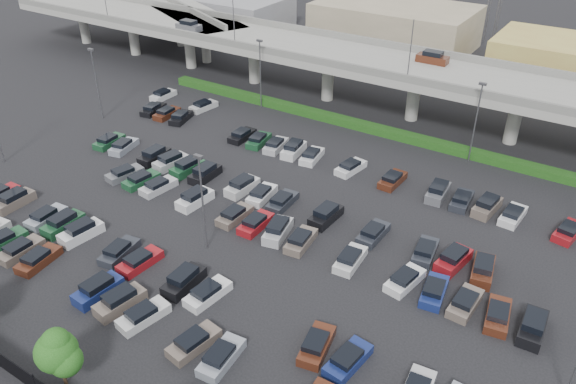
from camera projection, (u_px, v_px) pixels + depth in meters
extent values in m
plane|color=black|center=(254.00, 210.00, 61.01)|extent=(280.00, 280.00, 0.00)
cube|color=gray|center=(384.00, 65.00, 80.17)|extent=(150.00, 13.00, 1.10)
cube|color=slate|center=(365.00, 70.00, 75.14)|extent=(150.00, 0.50, 1.00)
cube|color=slate|center=(402.00, 47.00, 84.10)|extent=(150.00, 0.50, 1.00)
cylinder|color=gray|center=(84.00, 26.00, 112.27)|extent=(1.80, 1.80, 6.70)
cube|color=slate|center=(81.00, 10.00, 110.63)|extent=(2.60, 9.75, 0.50)
cylinder|color=gray|center=(134.00, 37.00, 105.80)|extent=(1.80, 1.80, 6.70)
cube|color=slate|center=(131.00, 20.00, 104.15)|extent=(2.60, 9.75, 0.50)
cylinder|color=gray|center=(190.00, 49.00, 99.32)|extent=(1.80, 1.80, 6.70)
cube|color=slate|center=(188.00, 31.00, 97.68)|extent=(2.60, 9.75, 0.50)
cylinder|color=gray|center=(254.00, 63.00, 92.84)|extent=(1.80, 1.80, 6.70)
cube|color=slate|center=(253.00, 44.00, 91.20)|extent=(2.60, 9.75, 0.50)
cylinder|color=gray|center=(328.00, 79.00, 86.37)|extent=(1.80, 1.80, 6.70)
cube|color=slate|center=(329.00, 59.00, 84.72)|extent=(2.60, 9.75, 0.50)
cylinder|color=gray|center=(413.00, 98.00, 79.89)|extent=(1.80, 1.80, 6.70)
cube|color=slate|center=(416.00, 76.00, 78.24)|extent=(2.60, 9.75, 0.50)
cylinder|color=gray|center=(514.00, 119.00, 73.41)|extent=(1.80, 1.80, 6.70)
cube|color=slate|center=(519.00, 97.00, 71.77)|extent=(2.60, 9.75, 0.50)
cube|color=#5C5D64|center=(189.00, 27.00, 93.18)|extent=(4.40, 1.82, 1.05)
cube|color=black|center=(188.00, 22.00, 92.76)|extent=(2.60, 1.60, 0.65)
cube|color=#4C2214|center=(432.00, 59.00, 78.98)|extent=(4.40, 1.82, 1.05)
cube|color=black|center=(433.00, 53.00, 78.55)|extent=(2.60, 1.60, 0.65)
cylinder|color=#4E4E53|center=(234.00, 20.00, 83.60)|extent=(0.14, 0.14, 8.00)
cylinder|color=#4E4E53|center=(410.00, 52.00, 70.64)|extent=(0.14, 0.14, 8.00)
cube|color=gray|center=(168.00, 3.00, 112.11)|extent=(50.93, 30.13, 1.10)
cylinder|color=gray|center=(138.00, 4.00, 127.86)|extent=(1.60, 1.60, 6.70)
cylinder|color=gray|center=(158.00, 16.00, 119.20)|extent=(1.60, 1.60, 6.70)
cylinder|color=gray|center=(180.00, 29.00, 110.53)|extent=(1.60, 1.60, 6.70)
cylinder|color=gray|center=(206.00, 44.00, 101.87)|extent=(1.60, 1.60, 6.70)
cube|color=#153910|center=(358.00, 125.00, 78.65)|extent=(66.00, 1.60, 1.10)
cube|color=black|center=(27.00, 379.00, 40.48)|extent=(70.00, 0.06, 1.80)
cylinder|color=black|center=(36.00, 384.00, 39.96)|extent=(0.10, 0.10, 2.00)
cylinder|color=#332316|center=(64.00, 375.00, 40.66)|extent=(0.26, 0.26, 1.97)
sphere|color=#1C4913|center=(56.00, 352.00, 39.41)|extent=(3.07, 3.07, 3.07)
sphere|color=#1C4913|center=(66.00, 360.00, 39.43)|extent=(2.41, 2.41, 2.41)
sphere|color=#1C4913|center=(51.00, 352.00, 39.80)|extent=(2.41, 2.41, 2.41)
sphere|color=#1C4913|center=(56.00, 342.00, 39.02)|extent=(2.08, 2.08, 2.08)
cube|color=#1B4B2B|center=(4.00, 241.00, 55.52)|extent=(2.19, 4.54, 0.82)
cube|color=black|center=(0.00, 237.00, 55.05)|extent=(1.79, 2.43, 0.50)
cube|color=#685B52|center=(21.00, 250.00, 54.25)|extent=(1.88, 4.42, 0.82)
cube|color=black|center=(17.00, 246.00, 53.78)|extent=(1.63, 2.32, 0.50)
cube|color=#4C2214|center=(39.00, 260.00, 52.98)|extent=(2.42, 4.61, 0.82)
cube|color=black|center=(35.00, 256.00, 52.51)|extent=(1.91, 2.50, 0.50)
cube|color=navy|center=(98.00, 291.00, 49.10)|extent=(2.13, 4.52, 1.05)
cube|color=black|center=(97.00, 284.00, 48.67)|extent=(1.79, 2.71, 0.65)
cube|color=#685B52|center=(120.00, 303.00, 47.83)|extent=(2.47, 4.63, 1.05)
cube|color=black|center=(119.00, 295.00, 47.40)|extent=(1.98, 2.81, 0.65)
cube|color=silver|center=(144.00, 316.00, 46.62)|extent=(2.60, 4.66, 0.82)
cube|color=black|center=(141.00, 312.00, 46.15)|extent=(2.00, 2.56, 0.50)
cube|color=#685B52|center=(194.00, 343.00, 44.07)|extent=(2.48, 4.63, 0.82)
cube|color=black|center=(192.00, 339.00, 43.60)|extent=(1.94, 2.52, 0.50)
cube|color=gray|center=(221.00, 358.00, 42.80)|extent=(2.20, 4.54, 0.82)
cube|color=black|center=(219.00, 354.00, 42.33)|extent=(1.80, 2.43, 0.50)
cube|color=maroon|center=(0.00, 195.00, 62.92)|extent=(1.92, 4.44, 0.82)
cube|color=#685B52|center=(14.00, 201.00, 61.59)|extent=(1.95, 4.45, 1.05)
cube|color=black|center=(12.00, 195.00, 61.16)|extent=(1.68, 2.65, 0.65)
cube|color=gray|center=(47.00, 217.00, 59.11)|extent=(2.15, 4.53, 0.82)
cube|color=black|center=(44.00, 213.00, 58.63)|extent=(1.77, 2.41, 0.50)
cube|color=#1B4B2B|center=(63.00, 225.00, 57.77)|extent=(1.93, 4.44, 1.05)
cube|color=black|center=(62.00, 218.00, 57.35)|extent=(1.67, 2.64, 0.65)
cube|color=white|center=(81.00, 233.00, 56.50)|extent=(2.33, 4.59, 1.05)
cube|color=black|center=(80.00, 226.00, 56.07)|extent=(1.90, 2.77, 0.65)
cube|color=#262931|center=(120.00, 252.00, 54.02)|extent=(2.45, 4.62, 0.82)
cube|color=black|center=(117.00, 248.00, 53.55)|extent=(1.92, 2.51, 0.50)
cube|color=maroon|center=(140.00, 262.00, 52.74)|extent=(2.12, 4.52, 0.82)
cube|color=black|center=(138.00, 258.00, 52.27)|extent=(1.76, 2.41, 0.50)
cube|color=black|center=(184.00, 282.00, 50.14)|extent=(2.01, 4.48, 1.05)
cube|color=black|center=(183.00, 275.00, 49.71)|extent=(1.71, 2.67, 0.65)
cube|color=white|center=(208.00, 294.00, 48.93)|extent=(2.31, 4.58, 0.82)
cube|color=black|center=(206.00, 290.00, 48.46)|extent=(1.85, 2.47, 0.50)
cube|color=#4C2214|center=(317.00, 346.00, 43.84)|extent=(2.61, 4.66, 0.82)
cube|color=black|center=(316.00, 341.00, 43.37)|extent=(2.01, 2.56, 0.50)
cube|color=navy|center=(348.00, 360.00, 42.57)|extent=(2.32, 4.58, 0.82)
cube|color=black|center=(347.00, 356.00, 42.10)|extent=(1.86, 2.47, 0.50)
cube|color=#5C5D64|center=(125.00, 174.00, 66.99)|extent=(2.72, 4.69, 0.82)
cube|color=black|center=(123.00, 170.00, 66.52)|extent=(2.05, 2.59, 0.50)
cube|color=#1B4B2B|center=(141.00, 180.00, 65.72)|extent=(2.34, 4.59, 0.82)
cube|color=black|center=(139.00, 176.00, 65.25)|extent=(1.87, 2.48, 0.50)
cube|color=#B6B6BB|center=(159.00, 187.00, 64.44)|extent=(2.33, 4.59, 0.82)
cube|color=black|center=(157.00, 183.00, 63.97)|extent=(1.86, 2.47, 0.50)
cube|color=white|center=(195.00, 200.00, 61.84)|extent=(2.14, 4.52, 1.05)
cube|color=black|center=(194.00, 194.00, 61.41)|extent=(1.79, 2.71, 0.65)
cube|color=#685B52|center=(235.00, 216.00, 59.36)|extent=(1.92, 4.44, 0.82)
cube|color=black|center=(233.00, 212.00, 58.88)|extent=(1.65, 2.33, 0.50)
cube|color=maroon|center=(256.00, 224.00, 58.08)|extent=(1.87, 4.42, 0.82)
cube|color=black|center=(254.00, 220.00, 57.61)|extent=(1.63, 2.32, 0.50)
cube|color=#B6B6BB|center=(278.00, 231.00, 56.75)|extent=(2.71, 4.69, 1.05)
cube|color=black|center=(278.00, 225.00, 56.32)|extent=(2.12, 2.88, 0.65)
cube|color=#685B52|center=(301.00, 241.00, 55.54)|extent=(2.29, 4.57, 0.82)
cube|color=black|center=(300.00, 237.00, 55.07)|extent=(1.85, 2.46, 0.50)
cube|color=silver|center=(350.00, 260.00, 52.99)|extent=(2.11, 4.51, 0.82)
cube|color=black|center=(350.00, 256.00, 52.52)|extent=(1.75, 2.40, 0.50)
cube|color=white|center=(405.00, 281.00, 50.45)|extent=(2.54, 4.64, 0.82)
cube|color=black|center=(405.00, 276.00, 49.98)|extent=(1.97, 2.54, 0.50)
cube|color=navy|center=(434.00, 292.00, 49.18)|extent=(2.42, 4.61, 0.82)
cube|color=black|center=(434.00, 288.00, 48.71)|extent=(1.91, 2.50, 0.50)
cube|color=#685B52|center=(465.00, 304.00, 47.91)|extent=(2.06, 4.49, 0.82)
cube|color=black|center=(466.00, 299.00, 47.43)|extent=(1.73, 2.39, 0.50)
cube|color=#4C2214|center=(498.00, 316.00, 46.63)|extent=(2.48, 4.63, 0.82)
cube|color=black|center=(498.00, 312.00, 46.16)|extent=(1.94, 2.52, 0.50)
cube|color=black|center=(532.00, 328.00, 45.30)|extent=(2.02, 4.48, 1.05)
cube|color=black|center=(535.00, 321.00, 44.87)|extent=(1.72, 2.67, 0.65)
cube|color=#1B4B2B|center=(109.00, 142.00, 74.39)|extent=(2.21, 4.55, 0.82)
cube|color=black|center=(107.00, 138.00, 73.92)|extent=(1.80, 2.44, 0.50)
cube|color=gray|center=(124.00, 147.00, 73.12)|extent=(2.70, 4.68, 0.82)
cube|color=black|center=(122.00, 143.00, 72.65)|extent=(2.05, 2.58, 0.50)
cube|color=black|center=(155.00, 157.00, 70.51)|extent=(1.91, 4.44, 1.05)
cube|color=black|center=(154.00, 151.00, 70.08)|extent=(1.65, 2.63, 0.65)
cube|color=#B6B6BB|center=(171.00, 163.00, 69.24)|extent=(2.46, 4.62, 1.05)
cube|color=black|center=(170.00, 157.00, 68.81)|extent=(1.98, 2.81, 0.65)
cube|color=#1B4B2B|center=(188.00, 168.00, 67.97)|extent=(2.24, 4.56, 1.05)
cube|color=black|center=(187.00, 162.00, 67.54)|extent=(1.85, 2.74, 0.65)
cube|color=black|center=(205.00, 174.00, 66.70)|extent=(1.91, 4.44, 1.05)
cube|color=black|center=(205.00, 168.00, 66.27)|extent=(1.65, 2.63, 0.65)
cube|color=silver|center=(242.00, 187.00, 64.15)|extent=(2.09, 4.51, 1.05)
cube|color=black|center=(242.00, 181.00, 63.72)|extent=(1.76, 2.70, 0.65)
cube|color=white|center=(262.00, 195.00, 62.94)|extent=(2.30, 4.58, 0.82)
cube|color=black|center=(261.00, 191.00, 62.47)|extent=(1.85, 2.47, 0.50)
cube|color=#262931|center=(282.00, 202.00, 61.67)|extent=(2.06, 4.49, 0.82)
cube|color=black|center=(281.00, 198.00, 61.20)|extent=(1.73, 2.38, 0.50)
cube|color=black|center=(326.00, 216.00, 59.06)|extent=(2.04, 4.49, 1.05)
cube|color=black|center=(326.00, 210.00, 58.63)|extent=(1.73, 2.68, 0.65)
cube|color=#262931|center=(373.00, 234.00, 56.58)|extent=(1.94, 4.45, 0.82)
cube|color=black|center=(373.00, 230.00, 56.11)|extent=(1.66, 2.34, 0.50)
cube|color=#262931|center=(425.00, 252.00, 54.03)|extent=(2.41, 4.61, 0.82)
cube|color=black|center=(425.00, 248.00, 53.56)|extent=(1.90, 2.50, 0.50)
cube|color=maroon|center=(453.00, 261.00, 52.70)|extent=(2.54, 4.64, 1.05)
cube|color=black|center=(455.00, 254.00, 52.27)|extent=(2.02, 2.83, 0.65)
cube|color=#4C2214|center=(482.00, 271.00, 51.43)|extent=(2.57, 4.65, 1.05)
cube|color=black|center=(484.00, 264.00, 51.00)|extent=(2.04, 2.84, 0.65)
cube|color=black|center=(153.00, 110.00, 83.55)|extent=(2.51, 4.64, 0.82)
cube|color=black|center=(152.00, 106.00, 83.08)|extent=(1.95, 2.53, 0.50)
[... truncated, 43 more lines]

